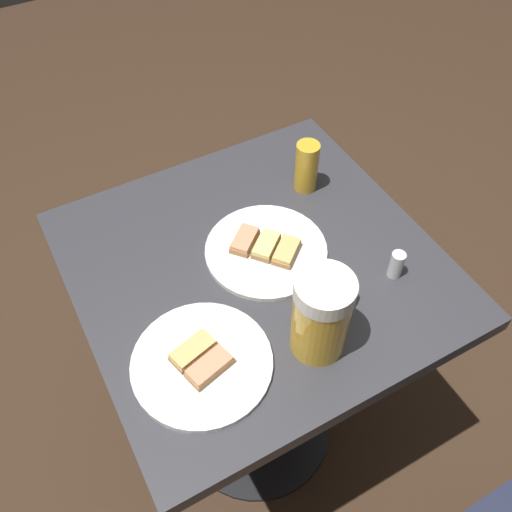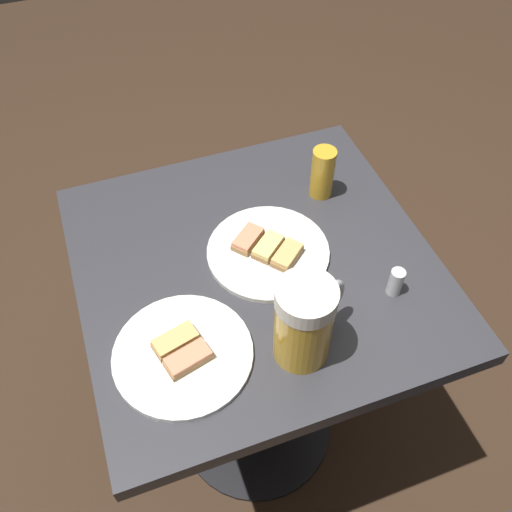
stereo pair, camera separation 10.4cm
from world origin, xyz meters
name	(u,v)px [view 1 (the left image)]	position (x,y,z in m)	size (l,w,h in m)	color
ground_plane	(256,425)	(0.00, 0.00, 0.00)	(6.00, 6.00, 0.00)	#382619
cafe_table	(256,319)	(0.00, 0.00, 0.58)	(0.66, 0.67, 0.78)	black
plate_near	(266,249)	(0.01, -0.03, 0.79)	(0.24, 0.24, 0.03)	white
plate_far	(202,362)	(-0.15, 0.18, 0.79)	(0.24, 0.24, 0.03)	white
beer_mug	(322,313)	(-0.20, -0.01, 0.86)	(0.10, 0.14, 0.17)	gold
beer_glass_small	(307,167)	(0.13, -0.19, 0.83)	(0.05, 0.05, 0.11)	gold
salt_shaker	(396,265)	(-0.15, -0.21, 0.81)	(0.03, 0.03, 0.06)	silver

